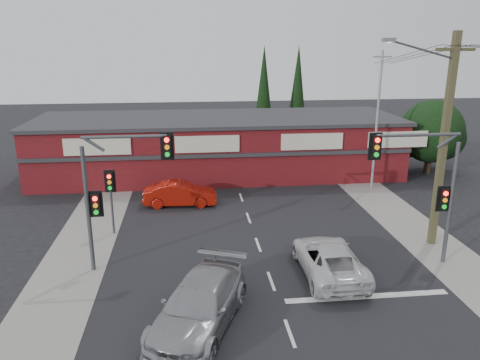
{
  "coord_description": "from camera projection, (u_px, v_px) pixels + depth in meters",
  "views": [
    {
      "loc": [
        -3.23,
        -16.98,
        9.57
      ],
      "look_at": [
        -0.97,
        3.0,
        3.56
      ],
      "focal_mm": 35.0,
      "sensor_mm": 36.0,
      "label": 1
    }
  ],
  "objects": [
    {
      "name": "ground",
      "position": [
        272.0,
        283.0,
        19.25
      ],
      "size": [
        120.0,
        120.0,
        0.0
      ],
      "primitive_type": "plane",
      "color": "black",
      "rests_on": "ground"
    },
    {
      "name": "road_strip",
      "position": [
        254.0,
        235.0,
        24.01
      ],
      "size": [
        14.0,
        70.0,
        0.01
      ],
      "primitive_type": "cube",
      "color": "black",
      "rests_on": "ground"
    },
    {
      "name": "verge_left",
      "position": [
        84.0,
        242.0,
        23.1
      ],
      "size": [
        3.0,
        70.0,
        0.02
      ],
      "primitive_type": "cube",
      "color": "gray",
      "rests_on": "ground"
    },
    {
      "name": "verge_right",
      "position": [
        412.0,
        227.0,
        24.93
      ],
      "size": [
        3.0,
        70.0,
        0.02
      ],
      "primitive_type": "cube",
      "color": "gray",
      "rests_on": "ground"
    },
    {
      "name": "stop_line",
      "position": [
        367.0,
        296.0,
        18.2
      ],
      "size": [
        6.5,
        0.35,
        0.01
      ],
      "primitive_type": "cube",
      "color": "silver",
      "rests_on": "ground"
    },
    {
      "name": "white_suv",
      "position": [
        329.0,
        259.0,
        19.79
      ],
      "size": [
        2.42,
        5.14,
        1.42
      ],
      "primitive_type": "imported",
      "rotation": [
        0.0,
        0.0,
        3.13
      ],
      "color": "silver",
      "rests_on": "ground"
    },
    {
      "name": "silver_suv",
      "position": [
        199.0,
        304.0,
        16.15
      ],
      "size": [
        4.28,
        6.15,
        1.65
      ],
      "primitive_type": "imported",
      "rotation": [
        0.0,
        0.0,
        -0.38
      ],
      "color": "#9B9EA0",
      "rests_on": "ground"
    },
    {
      "name": "red_sedan",
      "position": [
        180.0,
        194.0,
        28.16
      ],
      "size": [
        4.43,
        1.72,
        1.44
      ],
      "primitive_type": "imported",
      "rotation": [
        0.0,
        0.0,
        1.52
      ],
      "color": "#9B1409",
      "rests_on": "ground"
    },
    {
      "name": "lane_dashes",
      "position": [
        258.0,
        245.0,
        22.81
      ],
      "size": [
        0.12,
        45.08,
        0.01
      ],
      "color": "silver",
      "rests_on": "ground"
    },
    {
      "name": "shop_building",
      "position": [
        219.0,
        145.0,
        34.71
      ],
      "size": [
        27.3,
        8.4,
        4.22
      ],
      "color": "#541015",
      "rests_on": "ground"
    },
    {
      "name": "tree_cluster",
      "position": [
        431.0,
        134.0,
        34.71
      ],
      "size": [
        5.9,
        5.1,
        5.5
      ],
      "color": "#2D2116",
      "rests_on": "ground"
    },
    {
      "name": "conifer_near",
      "position": [
        264.0,
        89.0,
        40.91
      ],
      "size": [
        1.8,
        1.8,
        9.25
      ],
      "color": "#2D2116",
      "rests_on": "ground"
    },
    {
      "name": "conifer_far",
      "position": [
        298.0,
        87.0,
        43.19
      ],
      "size": [
        1.8,
        1.8,
        9.25
      ],
      "color": "#2D2116",
      "rests_on": "ground"
    },
    {
      "name": "traffic_mast_left",
      "position": [
        112.0,
        183.0,
        19.34
      ],
      "size": [
        3.77,
        0.27,
        5.97
      ],
      "color": "#47494C",
      "rests_on": "ground"
    },
    {
      "name": "traffic_mast_right",
      "position": [
        429.0,
        179.0,
        19.82
      ],
      "size": [
        3.96,
        0.27,
        5.97
      ],
      "color": "#47494C",
      "rests_on": "ground"
    },
    {
      "name": "pedestal_signal",
      "position": [
        110.0,
        189.0,
        23.51
      ],
      "size": [
        0.55,
        0.27,
        3.38
      ],
      "color": "#47494C",
      "rests_on": "ground"
    },
    {
      "name": "utility_pole",
      "position": [
        442.0,
        135.0,
        21.45
      ],
      "size": [
        4.38,
        0.59,
        10.0
      ],
      "color": "brown",
      "rests_on": "ground"
    },
    {
      "name": "steel_pole",
      "position": [
        377.0,
        119.0,
        30.3
      ],
      "size": [
        1.2,
        0.16,
        9.0
      ],
      "color": "gray",
      "rests_on": "ground"
    }
  ]
}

